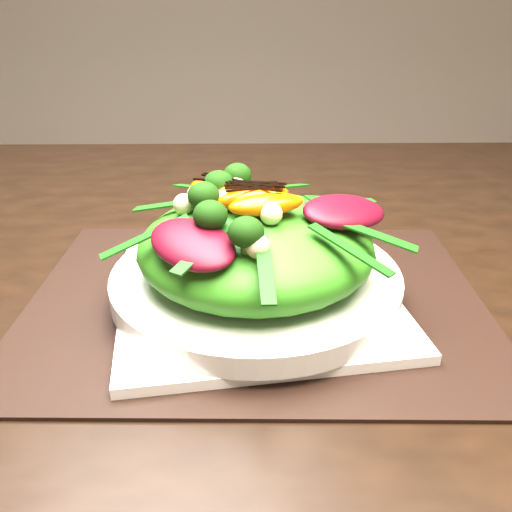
{
  "coord_description": "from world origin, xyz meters",
  "views": [
    {
      "loc": [
        -0.01,
        -0.6,
        1.02
      ],
      "look_at": [
        -0.0,
        -0.14,
        0.8
      ],
      "focal_mm": 38.0,
      "sensor_mm": 36.0,
      "label": 1
    }
  ],
  "objects_px": {
    "placemat": "(256,299)",
    "salad_bowl": "(256,279)",
    "dining_table": "(255,254)",
    "lettuce_mound": "(256,246)",
    "plate_base": "(256,293)",
    "orange_segment": "(249,189)"
  },
  "relations": [
    {
      "from": "dining_table",
      "to": "salad_bowl",
      "type": "height_order",
      "value": "dining_table"
    },
    {
      "from": "placemat",
      "to": "lettuce_mound",
      "type": "bearing_deg",
      "value": 0.0
    },
    {
      "from": "lettuce_mound",
      "to": "plate_base",
      "type": "bearing_deg",
      "value": 0.0
    },
    {
      "from": "dining_table",
      "to": "lettuce_mound",
      "type": "bearing_deg",
      "value": -90.46
    },
    {
      "from": "orange_segment",
      "to": "placemat",
      "type": "bearing_deg",
      "value": -79.45
    },
    {
      "from": "salad_bowl",
      "to": "orange_segment",
      "type": "distance_m",
      "value": 0.09
    },
    {
      "from": "placemat",
      "to": "orange_segment",
      "type": "height_order",
      "value": "orange_segment"
    },
    {
      "from": "plate_base",
      "to": "lettuce_mound",
      "type": "xyz_separation_m",
      "value": [
        0.0,
        0.0,
        0.05
      ]
    },
    {
      "from": "salad_bowl",
      "to": "lettuce_mound",
      "type": "distance_m",
      "value": 0.04
    },
    {
      "from": "dining_table",
      "to": "orange_segment",
      "type": "bearing_deg",
      "value": -93.76
    },
    {
      "from": "plate_base",
      "to": "orange_segment",
      "type": "distance_m",
      "value": 0.1
    },
    {
      "from": "dining_table",
      "to": "placemat",
      "type": "xyz_separation_m",
      "value": [
        -0.0,
        -0.14,
        0.02
      ]
    },
    {
      "from": "dining_table",
      "to": "lettuce_mound",
      "type": "height_order",
      "value": "dining_table"
    },
    {
      "from": "salad_bowl",
      "to": "placemat",
      "type": "bearing_deg",
      "value": 0.0
    },
    {
      "from": "placemat",
      "to": "salad_bowl",
      "type": "distance_m",
      "value": 0.02
    },
    {
      "from": "orange_segment",
      "to": "salad_bowl",
      "type": "bearing_deg",
      "value": -79.45
    },
    {
      "from": "placemat",
      "to": "salad_bowl",
      "type": "bearing_deg",
      "value": 0.0
    },
    {
      "from": "placemat",
      "to": "orange_segment",
      "type": "distance_m",
      "value": 0.11
    },
    {
      "from": "dining_table",
      "to": "lettuce_mound",
      "type": "relative_size",
      "value": 7.29
    },
    {
      "from": "dining_table",
      "to": "plate_base",
      "type": "height_order",
      "value": "dining_table"
    },
    {
      "from": "salad_bowl",
      "to": "plate_base",
      "type": "bearing_deg",
      "value": 0.0
    },
    {
      "from": "dining_table",
      "to": "orange_segment",
      "type": "relative_size",
      "value": 23.99
    }
  ]
}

